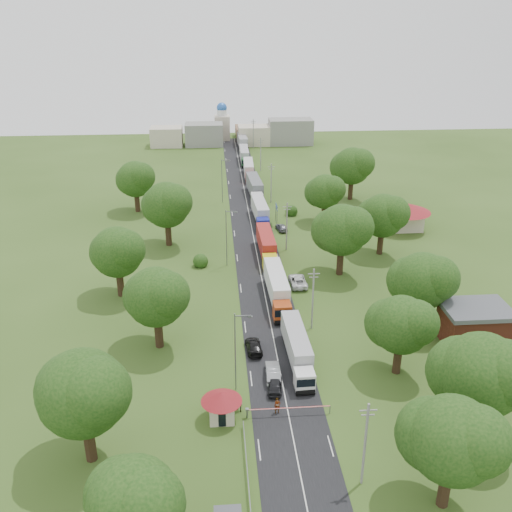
{
  "coord_description": "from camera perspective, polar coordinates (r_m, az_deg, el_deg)",
  "views": [
    {
      "loc": [
        -7.3,
        -74.27,
        40.32
      ],
      "look_at": [
        -0.75,
        11.7,
        3.0
      ],
      "focal_mm": 40.0,
      "sensor_mm": 36.0,
      "label": 1
    }
  ],
  "objects": [
    {
      "name": "tree_12",
      "position": [
        104.97,
        -8.94,
        5.1
      ],
      "size": [
        9.6,
        9.6,
        12.05
      ],
      "color": "#382616",
      "rests_on": "ground"
    },
    {
      "name": "car_lane_front",
      "position": [
        67.19,
        1.91,
        -12.74
      ],
      "size": [
        2.18,
        4.28,
        1.4
      ],
      "primitive_type": "imported",
      "rotation": [
        0.0,
        0.0,
        3.01
      ],
      "color": "black",
      "rests_on": "ground"
    },
    {
      "name": "car_verge_far",
      "position": [
        113.17,
        2.56,
        2.88
      ],
      "size": [
        2.35,
        4.27,
        1.37
      ],
      "primitive_type": "imported",
      "rotation": [
        0.0,
        0.0,
        3.33
      ],
      "color": "slate",
      "rests_on": "ground"
    },
    {
      "name": "tree_3",
      "position": [
        79.07,
        16.29,
        -2.35
      ],
      "size": [
        8.8,
        8.8,
        11.07
      ],
      "color": "#382616",
      "rests_on": "ground"
    },
    {
      "name": "tree_6",
      "position": [
        116.64,
        6.89,
        6.43
      ],
      "size": [
        8.0,
        8.0,
        10.1
      ],
      "color": "#382616",
      "rests_on": "ground"
    },
    {
      "name": "lamp_0",
      "position": [
        64.48,
        -1.96,
        -9.24
      ],
      "size": [
        2.03,
        0.22,
        10.0
      ],
      "color": "slate",
      "rests_on": "ground"
    },
    {
      "name": "truck_3",
      "position": [
        117.8,
        0.43,
        4.47
      ],
      "size": [
        2.99,
        14.28,
        3.95
      ],
      "color": "navy",
      "rests_on": "ground"
    },
    {
      "name": "tree_8",
      "position": [
        47.25,
        -12.13,
        -22.8
      ],
      "size": [
        8.0,
        8.0,
        10.1
      ],
      "color": "#382616",
      "rests_on": "ground"
    },
    {
      "name": "guard_rail",
      "position": [
        56.33,
        -0.76,
        -22.3
      ],
      "size": [
        0.1,
        17.0,
        1.7
      ],
      "primitive_type": null,
      "color": "slate",
      "rests_on": "ground"
    },
    {
      "name": "tree_7",
      "position": [
        132.36,
        9.57,
        8.88
      ],
      "size": [
        9.6,
        9.6,
        12.05
      ],
      "color": "#382616",
      "rests_on": "ground"
    },
    {
      "name": "truck_2",
      "position": [
        100.72,
        1.06,
        1.09
      ],
      "size": [
        2.66,
        14.22,
        3.94
      ],
      "color": "yellow",
      "rests_on": "ground"
    },
    {
      "name": "car_verge_near",
      "position": [
        90.79,
        4.21,
        -2.49
      ],
      "size": [
        2.65,
        5.55,
        1.53
      ],
      "primitive_type": "imported",
      "rotation": [
        0.0,
        0.0,
        3.16
      ],
      "color": "silver",
      "rests_on": "ground"
    },
    {
      "name": "ground",
      "position": [
        84.82,
        1.11,
        -4.98
      ],
      "size": [
        260.0,
        260.0,
        0.0
      ],
      "primitive_type": "plane",
      "color": "#314B19",
      "rests_on": "ground"
    },
    {
      "name": "truck_8",
      "position": [
        197.96,
        -1.67,
        12.23
      ],
      "size": [
        2.42,
        13.48,
        3.74
      ],
      "color": "brown",
      "rests_on": "ground"
    },
    {
      "name": "truck_5",
      "position": [
        150.26,
        -0.73,
        8.65
      ],
      "size": [
        2.75,
        13.93,
        3.85
      ],
      "color": "#B21E1B",
      "rests_on": "ground"
    },
    {
      "name": "pedestrian_booth",
      "position": [
        63.98,
        -1.7,
        -14.58
      ],
      "size": [
        1.17,
        1.15,
        1.91
      ],
      "primitive_type": "imported",
      "rotation": [
        0.0,
        0.0,
        -0.72
      ],
      "color": "gray",
      "rests_on": "ground"
    },
    {
      "name": "tree_1",
      "position": [
        60.57,
        21.54,
        -10.88
      ],
      "size": [
        9.6,
        9.6,
        12.05
      ],
      "color": "#382616",
      "rests_on": "ground"
    },
    {
      "name": "info_sign",
      "position": [
        116.14,
        2.06,
        4.65
      ],
      "size": [
        0.12,
        3.1,
        4.1
      ],
      "color": "slate",
      "rests_on": "ground"
    },
    {
      "name": "tree_13",
      "position": [
        125.05,
        -11.98,
        7.55
      ],
      "size": [
        8.8,
        8.8,
        11.07
      ],
      "color": "#382616",
      "rests_on": "ground"
    },
    {
      "name": "tree_0",
      "position": [
        52.86,
        19.0,
        -16.89
      ],
      "size": [
        8.8,
        8.8,
        11.07
      ],
      "color": "#382616",
      "rests_on": "ground"
    },
    {
      "name": "truck_7",
      "position": [
        182.11,
        -1.36,
        11.31
      ],
      "size": [
        2.85,
        14.82,
        4.1
      ],
      "color": "silver",
      "rests_on": "ground"
    },
    {
      "name": "boom_barrier",
      "position": [
        63.38,
        2.04,
        -15.08
      ],
      "size": [
        9.22,
        0.35,
        1.18
      ],
      "color": "slate",
      "rests_on": "ground"
    },
    {
      "name": "tree_2",
      "position": [
        69.08,
        14.29,
        -6.62
      ],
      "size": [
        8.0,
        8.0,
        10.1
      ],
      "color": "#382616",
      "rests_on": "ground"
    },
    {
      "name": "truck_4",
      "position": [
        133.58,
        -0.12,
        6.84
      ],
      "size": [
        3.29,
        15.28,
        4.22
      ],
      "color": "silver",
      "rests_on": "ground"
    },
    {
      "name": "distant_town",
      "position": [
        188.08,
        -1.88,
        12.1
      ],
      "size": [
        52.0,
        8.0,
        8.0
      ],
      "color": "gray",
      "rests_on": "ground"
    },
    {
      "name": "truck_0",
      "position": [
        71.33,
        4.15,
        -9.16
      ],
      "size": [
        2.63,
        13.58,
        3.76
      ],
      "color": "white",
      "rests_on": "ground"
    },
    {
      "name": "car_lane_rear",
      "position": [
        73.95,
        -0.23,
        -9.01
      ],
      "size": [
        2.22,
        4.81,
        1.36
      ],
      "primitive_type": "imported",
      "rotation": [
        0.0,
        0.0,
        3.21
      ],
      "color": "black",
      "rests_on": "ground"
    },
    {
      "name": "pole_4",
      "position": [
        155.94,
        0.48,
        10.19
      ],
      "size": [
        1.6,
        0.24,
        9.0
      ],
      "color": "gray",
      "rests_on": "ground"
    },
    {
      "name": "truck_1",
      "position": [
        85.34,
        2.13,
        -3.17
      ],
      "size": [
        2.82,
        14.77,
        4.09
      ],
      "color": "#A73B13",
      "rests_on": "ground"
    },
    {
      "name": "road",
      "position": [
        102.79,
        0.07,
        0.31
      ],
      "size": [
        8.0,
        200.0,
        0.04
      ],
      "primitive_type": "cube",
      "color": "black",
      "rests_on": "ground"
    },
    {
      "name": "house_cream",
      "position": [
        116.66,
        14.57,
        4.31
      ],
      "size": [
        10.08,
        10.08,
        5.8
      ],
      "color": "beige",
      "rests_on": "ground"
    },
    {
      "name": "tree_10",
      "position": [
        72.84,
        -9.97,
        -4.0
      ],
      "size": [
        8.8,
        8.8,
        11.07
      ],
      "color": "#382616",
      "rests_on": "ground"
    },
    {
      "name": "guard_booth",
      "position": [
        62.31,
        -3.46,
        -14.4
      ],
      "size": [
        4.4,
        4.4,
        3.45
      ],
      "color": "beige",
      "rests_on": "ground"
    },
    {
      "name": "tree_5",
      "position": [
        102.45,
        12.54,
        3.99
      ],
      "size": [
        8.8,
        8.8,
        11.07
      ],
      "color": "#382616",
      "rests_on": "ground"
    },
    {
      "name": "pole_5",
      "position": [
        183.22,
        -0.27,
        12.19
      ],
      "size": [
        1.6,
        0.24,
        9.0
      ],
      "color": "gray",
      "rests_on": "ground"
    },
    {
      "name": "pole_0",
      "position": [
        54.55,
        10.86,
        -17.9
      ],
      "size": [
        1.6,
        0.24,
        9.0
      ],
      "color": "gray",
      "rests_on": "ground"
    },
    {
      "name": "pedestrian_near",
      "position": [
        63.75,
        2.14,
        -14.75
      ],
      "size": [
        0.74,
        0.53,
        1.91
      ],
      "primitive_type": "imported",
      "rotation": [
        0.0,
        0.0,
        0.1
      ],
      "color": "gray",
      "rests_on": "ground"
    },
    {
      "name": "tree_4",
      "position": [
        92.71,
        8.58,
        2.63
      ],
      "size": [
        9.6,
        9.6,
        12.05
      ],
      "color": "#382616",
      "rests_on": "ground"
    },
    {
      "name": "tree_11",
      "position": [
        87.29,
        -13.72,
        0.42
      ],
      "size": [
        8.8,
        8.8,
        11.07
      ],
      "color": "#382616",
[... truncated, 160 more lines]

